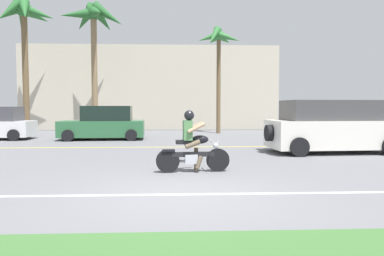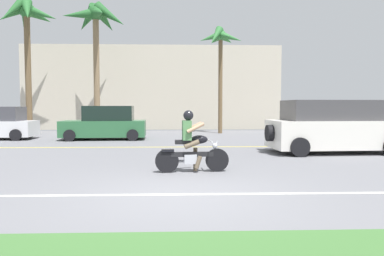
{
  "view_description": "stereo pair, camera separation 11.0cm",
  "coord_description": "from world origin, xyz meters",
  "px_view_note": "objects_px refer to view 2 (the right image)",
  "views": [
    {
      "loc": [
        -0.13,
        -6.69,
        1.65
      ],
      "look_at": [
        0.38,
        4.32,
        0.99
      ],
      "focal_mm": 33.78,
      "sensor_mm": 36.0,
      "label": 1
    },
    {
      "loc": [
        -0.02,
        -6.7,
        1.65
      ],
      "look_at": [
        0.38,
        4.32,
        0.99
      ],
      "focal_mm": 33.78,
      "sensor_mm": 36.0,
      "label": 2
    }
  ],
  "objects_px": {
    "palm_tree_1": "(96,23)",
    "palm_tree_2": "(27,21)",
    "motorcyclist": "(192,146)",
    "palm_tree_0": "(221,44)",
    "parked_car_1": "(106,124)",
    "suv_nearby": "(332,127)"
  },
  "relations": [
    {
      "from": "palm_tree_1",
      "to": "palm_tree_2",
      "type": "relative_size",
      "value": 0.97
    },
    {
      "from": "motorcyclist",
      "to": "palm_tree_0",
      "type": "distance_m",
      "value": 14.11
    },
    {
      "from": "parked_car_1",
      "to": "palm_tree_1",
      "type": "xyz_separation_m",
      "value": [
        -1.45,
        4.76,
        6.01
      ]
    },
    {
      "from": "palm_tree_1",
      "to": "palm_tree_0",
      "type": "bearing_deg",
      "value": -6.08
    },
    {
      "from": "palm_tree_0",
      "to": "palm_tree_2",
      "type": "distance_m",
      "value": 12.11
    },
    {
      "from": "palm_tree_0",
      "to": "palm_tree_2",
      "type": "bearing_deg",
      "value": 175.31
    },
    {
      "from": "motorcyclist",
      "to": "palm_tree_1",
      "type": "bearing_deg",
      "value": 111.33
    },
    {
      "from": "palm_tree_0",
      "to": "palm_tree_1",
      "type": "bearing_deg",
      "value": 173.92
    },
    {
      "from": "palm_tree_0",
      "to": "motorcyclist",
      "type": "bearing_deg",
      "value": -99.64
    },
    {
      "from": "suv_nearby",
      "to": "palm_tree_0",
      "type": "relative_size",
      "value": 0.73
    },
    {
      "from": "parked_car_1",
      "to": "palm_tree_1",
      "type": "distance_m",
      "value": 7.8
    },
    {
      "from": "suv_nearby",
      "to": "parked_car_1",
      "type": "bearing_deg",
      "value": 148.89
    },
    {
      "from": "parked_car_1",
      "to": "palm_tree_0",
      "type": "bearing_deg",
      "value": 32.42
    },
    {
      "from": "motorcyclist",
      "to": "palm_tree_1",
      "type": "distance_m",
      "value": 16.14
    },
    {
      "from": "palm_tree_2",
      "to": "suv_nearby",
      "type": "bearing_deg",
      "value": -35.01
    },
    {
      "from": "suv_nearby",
      "to": "palm_tree_0",
      "type": "xyz_separation_m",
      "value": [
        -2.91,
        9.45,
        4.51
      ]
    },
    {
      "from": "palm_tree_0",
      "to": "suv_nearby",
      "type": "bearing_deg",
      "value": -72.86
    },
    {
      "from": "parked_car_1",
      "to": "palm_tree_0",
      "type": "distance_m",
      "value": 8.7
    },
    {
      "from": "motorcyclist",
      "to": "palm_tree_2",
      "type": "relative_size",
      "value": 0.22
    },
    {
      "from": "motorcyclist",
      "to": "parked_car_1",
      "type": "distance_m",
      "value": 9.98
    },
    {
      "from": "parked_car_1",
      "to": "palm_tree_2",
      "type": "xyz_separation_m",
      "value": [
        -5.77,
        4.92,
        6.13
      ]
    },
    {
      "from": "suv_nearby",
      "to": "palm_tree_1",
      "type": "height_order",
      "value": "palm_tree_1"
    }
  ]
}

